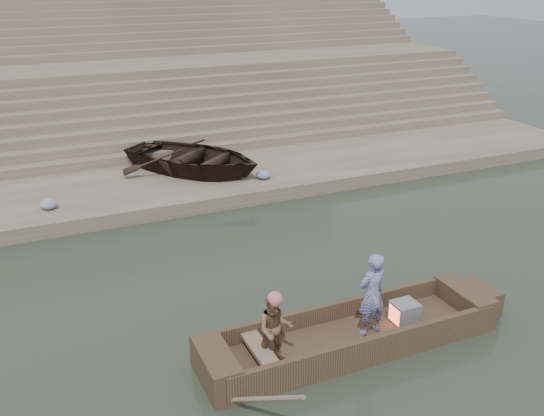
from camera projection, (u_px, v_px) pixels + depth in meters
ground at (234, 340)px, 10.98m from camera, size 120.00×120.00×0.00m
lower_landing at (139, 191)px, 17.68m from camera, size 32.00×4.00×0.40m
mid_landing at (96, 102)px, 23.59m from camera, size 32.00×3.00×2.80m
upper_landing at (71, 50)px, 29.07m from camera, size 32.00×3.00×5.20m
ghat_steps at (88, 85)px, 24.87m from camera, size 32.00×11.00×5.20m
main_rowboat at (351, 341)px, 10.76m from camera, size 5.00×1.30×0.22m
rowboat_trim at (361, 329)px, 10.76m from camera, size 6.04×2.63×1.92m
standing_man at (372, 294)px, 10.53m from camera, size 0.62×0.45×1.58m
rowing_man at (275, 329)px, 9.81m from camera, size 0.71×0.62×1.25m
television at (404, 312)px, 11.07m from camera, size 0.46×0.42×0.40m
beached_rowboat at (194, 157)px, 18.53m from camera, size 5.35×5.54×0.94m
cloth_bundles at (102, 192)px, 16.66m from camera, size 12.89×1.39×0.26m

